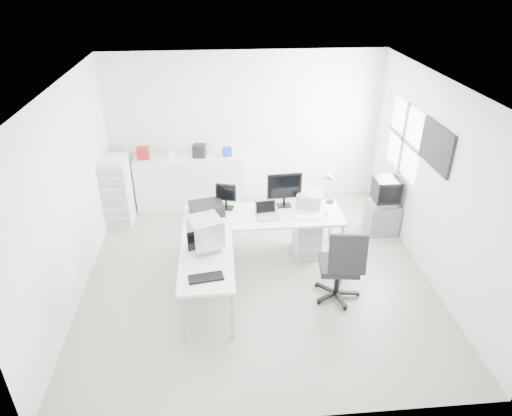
{
  "coord_description": "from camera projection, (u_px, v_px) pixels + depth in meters",
  "views": [
    {
      "loc": [
        -0.5,
        -5.53,
        4.16
      ],
      "look_at": [
        0.0,
        0.2,
        1.0
      ],
      "focal_mm": 32.0,
      "sensor_mm": 36.0,
      "label": 1
    }
  ],
  "objects": [
    {
      "name": "black_keyboard",
      "position": [
        206.0,
        278.0,
        5.52
      ],
      "size": [
        0.44,
        0.23,
        0.03
      ],
      "primitive_type": "cube",
      "rotation": [
        0.0,
        0.0,
        0.15
      ],
      "color": "black",
      "rests_on": "side_desk"
    },
    {
      "name": "laser_printer",
      "position": [
        310.0,
        199.0,
        7.1
      ],
      "size": [
        0.47,
        0.44,
        0.22
      ],
      "primitive_type": "cube",
      "rotation": [
        0.0,
        0.0,
        -0.35
      ],
      "color": "#9D9D9D",
      "rests_on": "main_desk"
    },
    {
      "name": "tv_cabinet",
      "position": [
        382.0,
        218.0,
        7.76
      ],
      "size": [
        0.5,
        0.41,
        0.55
      ],
      "primitive_type": "cube",
      "color": "slate",
      "rests_on": "floor"
    },
    {
      "name": "laptop",
      "position": [
        267.0,
        211.0,
        6.76
      ],
      "size": [
        0.36,
        0.36,
        0.21
      ],
      "primitive_type": null,
      "rotation": [
        0.0,
        0.0,
        0.12
      ],
      "color": "#B7B7BA",
      "rests_on": "main_desk"
    },
    {
      "name": "filing_cabinet",
      "position": [
        117.0,
        191.0,
        7.89
      ],
      "size": [
        0.43,
        0.51,
        1.23
      ],
      "primitive_type": "cube",
      "color": "white",
      "rests_on": "floor"
    },
    {
      "name": "desk_lamp",
      "position": [
        331.0,
        187.0,
        7.12
      ],
      "size": [
        0.22,
        0.22,
        0.53
      ],
      "primitive_type": null,
      "rotation": [
        0.0,
        0.0,
        0.33
      ],
      "color": "silver",
      "rests_on": "main_desk"
    },
    {
      "name": "crt_monitor",
      "position": [
        206.0,
        234.0,
        5.98
      ],
      "size": [
        0.51,
        0.51,
        0.47
      ],
      "primitive_type": null,
      "rotation": [
        0.0,
        0.0,
        0.33
      ],
      "color": "#B7B7BA",
      "rests_on": "side_desk"
    },
    {
      "name": "clutter_box_b",
      "position": [
        172.0,
        154.0,
        8.21
      ],
      "size": [
        0.15,
        0.14,
        0.13
      ],
      "primitive_type": "cube",
      "rotation": [
        0.0,
        0.0,
        0.2
      ],
      "color": "white",
      "rests_on": "sideboard"
    },
    {
      "name": "main_desk",
      "position": [
        263.0,
        235.0,
        7.08
      ],
      "size": [
        2.4,
        0.8,
        0.75
      ],
      "primitive_type": null,
      "color": "white",
      "rests_on": "floor"
    },
    {
      "name": "ceiling",
      "position": [
        257.0,
        86.0,
        5.52
      ],
      "size": [
        5.0,
        5.0,
        0.01
      ],
      "primitive_type": "cube",
      "color": "white",
      "rests_on": "back_wall"
    },
    {
      "name": "wall_picture",
      "position": [
        436.0,
        146.0,
        6.23
      ],
      "size": [
        0.04,
        0.9,
        0.6
      ],
      "primitive_type": null,
      "color": "black",
      "rests_on": "right_wall"
    },
    {
      "name": "back_wall",
      "position": [
        245.0,
        129.0,
        8.38
      ],
      "size": [
        5.0,
        0.02,
        2.8
      ],
      "primitive_type": "cube",
      "color": "white",
      "rests_on": "floor"
    },
    {
      "name": "clutter_box_c",
      "position": [
        199.0,
        151.0,
        8.23
      ],
      "size": [
        0.26,
        0.24,
        0.22
      ],
      "primitive_type": "cube",
      "rotation": [
        0.0,
        0.0,
        -0.18
      ],
      "color": "black",
      "rests_on": "sideboard"
    },
    {
      "name": "white_mouse",
      "position": [
        327.0,
        213.0,
        6.87
      ],
      "size": [
        0.06,
        0.06,
        0.06
      ],
      "primitive_type": "sphere",
      "color": "white",
      "rests_on": "main_desk"
    },
    {
      "name": "crt_tv",
      "position": [
        386.0,
        192.0,
        7.52
      ],
      "size": [
        0.5,
        0.48,
        0.45
      ],
      "primitive_type": null,
      "color": "black",
      "rests_on": "tv_cabinet"
    },
    {
      "name": "side_desk",
      "position": [
        208.0,
        283.0,
        6.06
      ],
      "size": [
        0.7,
        1.4,
        0.75
      ],
      "primitive_type": null,
      "color": "white",
      "rests_on": "floor"
    },
    {
      "name": "clutter_box_a",
      "position": [
        143.0,
        153.0,
        8.16
      ],
      "size": [
        0.21,
        0.19,
        0.2
      ],
      "primitive_type": "cube",
      "rotation": [
        0.0,
        0.0,
        -0.03
      ],
      "color": "#A21C17",
      "rests_on": "sideboard"
    },
    {
      "name": "lcd_monitor_small",
      "position": [
        226.0,
        197.0,
        6.98
      ],
      "size": [
        0.36,
        0.27,
        0.4
      ],
      "primitive_type": null,
      "rotation": [
        0.0,
        0.0,
        -0.3
      ],
      "color": "black",
      "rests_on": "main_desk"
    },
    {
      "name": "inkjet_printer",
      "position": [
        207.0,
        209.0,
        6.88
      ],
      "size": [
        0.56,
        0.48,
        0.17
      ],
      "primitive_type": "cube",
      "rotation": [
        0.0,
        0.0,
        0.22
      ],
      "color": "black",
      "rests_on": "main_desk"
    },
    {
      "name": "drawer_pedestal",
      "position": [
        307.0,
        236.0,
        7.21
      ],
      "size": [
        0.4,
        0.5,
        0.6
      ],
      "primitive_type": "cube",
      "color": "white",
      "rests_on": "floor"
    },
    {
      "name": "office_chair",
      "position": [
        339.0,
        262.0,
        6.12
      ],
      "size": [
        0.74,
        0.74,
        1.15
      ],
      "primitive_type": null,
      "rotation": [
        0.0,
        0.0,
        -0.12
      ],
      "color": "#282B2E",
      "rests_on": "floor"
    },
    {
      "name": "window",
      "position": [
        404.0,
        139.0,
        7.33
      ],
      "size": [
        0.02,
        1.2,
        1.1
      ],
      "primitive_type": null,
      "color": "white",
      "rests_on": "right_wall"
    },
    {
      "name": "sideboard",
      "position": [
        191.0,
        182.0,
        8.5
      ],
      "size": [
        1.98,
        0.5,
        0.99
      ],
      "primitive_type": "cube",
      "color": "white",
      "rests_on": "floor"
    },
    {
      "name": "clutter_bottle",
      "position": [
        127.0,
        152.0,
        8.16
      ],
      "size": [
        0.07,
        0.07,
        0.22
      ],
      "primitive_type": "cylinder",
      "color": "white",
      "rests_on": "sideboard"
    },
    {
      "name": "lcd_monitor_large",
      "position": [
        284.0,
        190.0,
        7.01
      ],
      "size": [
        0.55,
        0.25,
        0.56
      ],
      "primitive_type": null,
      "rotation": [
        0.0,
        0.0,
        0.07
      ],
      "color": "black",
      "rests_on": "main_desk"
    },
    {
      "name": "white_keyboard",
      "position": [
        307.0,
        217.0,
        6.81
      ],
      "size": [
        0.44,
        0.16,
        0.02
      ],
      "primitive_type": "cube",
      "rotation": [
        0.0,
        0.0,
        -0.05
      ],
      "color": "white",
      "rests_on": "main_desk"
    },
    {
      "name": "clutter_box_d",
      "position": [
        227.0,
        152.0,
        8.28
      ],
      "size": [
        0.17,
        0.16,
        0.15
      ],
      "primitive_type": "cube",
      "rotation": [
        0.0,
        0.0,
        0.18
      ],
      "color": "#1831AA",
      "rests_on": "sideboard"
    },
    {
      "name": "floor",
      "position": [
        257.0,
        272.0,
        6.87
      ],
      "size": [
        5.0,
        5.0,
        0.01
      ],
      "primitive_type": "cube",
      "color": "#B7B4A4",
      "rests_on": "ground"
    },
    {
      "name": "right_wall",
      "position": [
        435.0,
        182.0,
        6.38
      ],
      "size": [
        0.02,
        5.0,
        2.8
      ],
      "primitive_type": "cube",
      "color": "white",
      "rests_on": "floor"
    },
    {
      "name": "left_wall",
      "position": [
        69.0,
        197.0,
        6.0
      ],
      "size": [
        0.02,
        5.0,
        2.8
      ],
      "primitive_type": "cube",
      "color": "white",
      "rests_on": "floor"
    }
  ]
}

